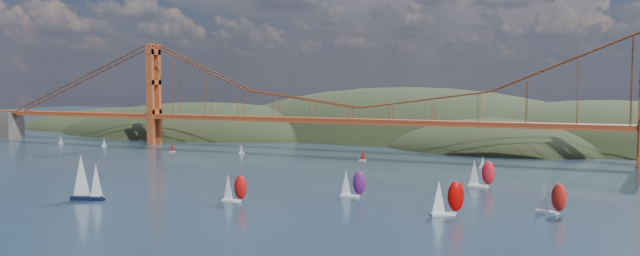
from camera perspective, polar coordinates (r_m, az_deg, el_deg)
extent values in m
plane|color=black|center=(143.19, -21.20, -9.76)|extent=(1200.00, 1200.00, 0.00)
ellipsoid|color=black|center=(433.03, -10.44, -1.89)|extent=(240.00, 140.00, 64.00)
ellipsoid|color=black|center=(416.58, 7.86, -2.88)|extent=(300.00, 180.00, 96.00)
ellipsoid|color=black|center=(372.47, 24.75, -3.50)|extent=(220.00, 140.00, 76.00)
ellipsoid|color=black|center=(343.94, 16.56, -3.08)|extent=(140.00, 110.00, 48.00)
ellipsoid|color=black|center=(510.42, -17.04, -0.71)|extent=(200.00, 140.00, 44.00)
cube|color=#903617|center=(296.35, 3.72, 0.69)|extent=(440.00, 7.00, 1.60)
cube|color=#963915|center=(296.43, 3.72, 0.46)|extent=(440.00, 7.00, 0.80)
cube|color=#963915|center=(354.06, -14.95, 2.98)|extent=(4.00, 8.50, 55.00)
cube|color=#4C443D|center=(437.31, -27.20, 0.30)|extent=(28.00, 12.00, 16.00)
cube|color=black|center=(192.85, -20.50, -6.03)|extent=(9.72, 5.04, 1.12)
cylinder|color=#99999E|center=(191.51, -20.43, -3.88)|extent=(0.14, 0.14, 13.52)
cone|color=white|center=(192.62, -20.99, -4.05)|extent=(6.46, 6.46, 11.90)
cone|color=white|center=(190.72, -19.79, -4.51)|extent=(4.61, 4.61, 9.46)
cube|color=white|center=(180.12, -8.11, -6.59)|extent=(5.44, 1.55, 0.65)
cylinder|color=#99999E|center=(179.22, -8.05, -5.21)|extent=(0.08, 0.08, 8.15)
cone|color=white|center=(179.92, -8.39, -5.31)|extent=(3.06, 3.06, 7.17)
ellipsoid|color=red|center=(177.93, -7.29, -5.41)|extent=(3.82, 2.41, 6.85)
cube|color=silver|center=(163.04, 11.16, -7.74)|extent=(6.17, 4.58, 0.74)
cylinder|color=#99999E|center=(162.19, 11.29, -6.02)|extent=(0.09, 0.09, 9.21)
cone|color=white|center=(161.83, 10.81, -6.20)|extent=(4.71, 4.71, 8.11)
ellipsoid|color=#CC0300|center=(163.27, 12.32, -6.13)|extent=(5.08, 4.50, 7.74)
cube|color=silver|center=(173.18, 20.03, -7.23)|extent=(5.86, 3.84, 0.69)
cylinder|color=#99999E|center=(172.22, 20.16, -5.73)|extent=(0.09, 0.09, 8.57)
cone|color=white|center=(172.89, 19.76, -5.82)|extent=(4.24, 4.24, 7.54)
ellipsoid|color=red|center=(171.02, 21.01, -5.96)|extent=(4.68, 3.95, 7.20)
cube|color=white|center=(209.42, 14.20, -5.16)|extent=(6.17, 2.01, 0.73)
cylinder|color=#99999E|center=(208.63, 14.31, -3.82)|extent=(0.09, 0.09, 9.14)
cone|color=white|center=(208.98, 13.93, -3.93)|extent=(3.58, 3.58, 8.05)
ellipsoid|color=red|center=(208.12, 15.13, -3.98)|extent=(4.40, 2.89, 7.68)
cube|color=silver|center=(185.71, 2.70, -6.23)|extent=(5.59, 2.02, 0.66)
cylinder|color=#99999E|center=(184.89, 2.78, -4.88)|extent=(0.08, 0.08, 8.21)
cone|color=white|center=(185.28, 2.41, -4.99)|extent=(3.33, 3.33, 7.22)
ellipsoid|color=red|center=(184.28, 3.61, -5.04)|extent=(4.03, 2.74, 6.90)
cube|color=silver|center=(374.89, -22.61, -1.31)|extent=(3.00, 1.00, 0.50)
cone|color=white|center=(374.69, -22.62, -0.95)|extent=(2.00, 2.00, 4.20)
cube|color=silver|center=(351.87, -19.12, -1.56)|extent=(3.00, 1.00, 0.50)
cone|color=white|center=(351.65, -19.13, -1.18)|extent=(2.00, 2.00, 4.20)
cube|color=silver|center=(313.16, -13.36, -2.12)|extent=(3.00, 1.00, 0.50)
cone|color=red|center=(312.92, -13.37, -1.69)|extent=(2.00, 2.00, 4.20)
cube|color=silver|center=(301.02, -7.19, -2.29)|extent=(3.00, 1.00, 0.50)
cone|color=white|center=(300.77, -7.20, -1.84)|extent=(2.00, 2.00, 4.20)
cube|color=silver|center=(256.56, 14.64, -3.50)|extent=(3.00, 1.00, 0.50)
cone|color=white|center=(256.27, 14.65, -2.98)|extent=(2.00, 2.00, 4.20)
cube|color=silver|center=(272.11, 3.92, -2.94)|extent=(3.00, 1.00, 0.50)
cone|color=red|center=(271.83, 3.92, -2.45)|extent=(2.00, 2.00, 4.20)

